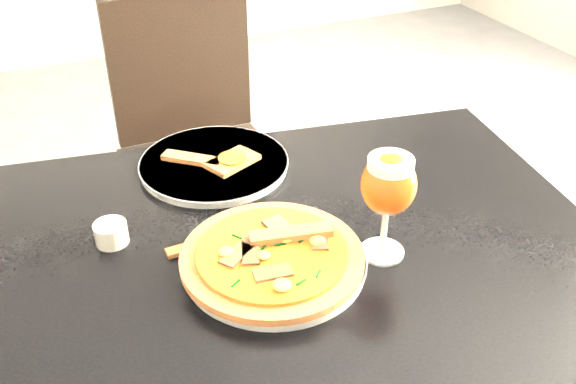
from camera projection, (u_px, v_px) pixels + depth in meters
name	position (u px, v px, depth m)	size (l,w,h in m)	color
dining_table	(266.00, 283.00, 1.17)	(1.31, 0.98, 0.75)	black
chair_far	(199.00, 148.00, 1.88)	(0.43, 0.43, 0.94)	black
plate_main	(275.00, 262.00, 1.07)	(0.30, 0.30, 0.02)	silver
pizza	(273.00, 255.00, 1.05)	(0.30, 0.30, 0.03)	brown
plate_second	(214.00, 164.00, 1.33)	(0.31, 0.31, 0.02)	silver
crust_scraps	(219.00, 160.00, 1.32)	(0.19, 0.15, 0.01)	brown
loose_crust	(194.00, 246.00, 1.11)	(0.10, 0.02, 0.01)	brown
sauce_cup	(111.00, 232.00, 1.11)	(0.06, 0.06, 0.04)	beige
beer_glass	(389.00, 185.00, 1.02)	(0.09, 0.09, 0.19)	silver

